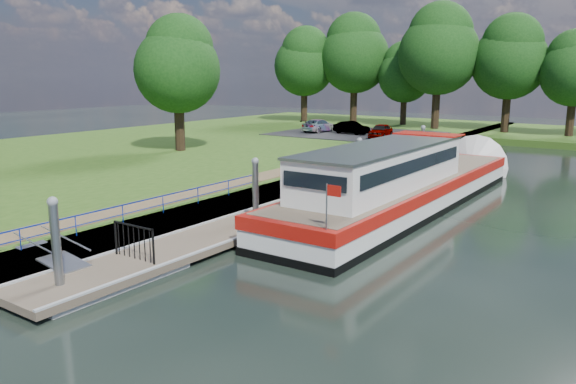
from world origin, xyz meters
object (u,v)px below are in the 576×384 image
Objects in this scene: pontoon at (314,204)px; car_a at (381,131)px; barge at (408,184)px; car_c at (319,125)px; car_b at (351,128)px.

car_a is (-7.39, 22.59, 1.26)m from pontoon.
barge reaches higher than car_c.
car_b is 3.52m from car_c.
car_a is 1.00× the size of car_b.
car_b is (-11.01, 23.97, 1.23)m from pontoon.
barge reaches higher than car_a.
car_c reaches higher than car_a.
car_b is at bearing 124.51° from barge.
car_b is at bearing 114.67° from pontoon.
car_c reaches higher than pontoon.
car_a is 0.84× the size of car_c.
car_b is at bearing 150.06° from car_a.
car_c is (-7.13, 1.40, 0.01)m from car_a.
pontoon is 4.60m from barge.
car_c is at bearing 121.20° from pontoon.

